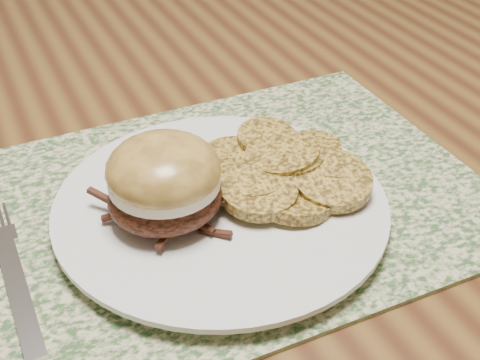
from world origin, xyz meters
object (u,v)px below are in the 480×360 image
dining_table (141,187)px  fork (13,272)px  dinner_plate (221,209)px  pork_sandwich (164,181)px

dining_table → fork: (-0.15, -0.18, 0.09)m
dining_table → fork: 0.25m
dinner_plate → pork_sandwich: pork_sandwich is taller
dinner_plate → fork: (-0.17, 0.00, -0.01)m
dining_table → dinner_plate: size_ratio=5.77×
dining_table → dinner_plate: 0.20m
dining_table → fork: fork is taller
pork_sandwich → dining_table: bearing=61.5°
dinner_plate → pork_sandwich: size_ratio=2.23×
pork_sandwich → fork: size_ratio=0.65×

